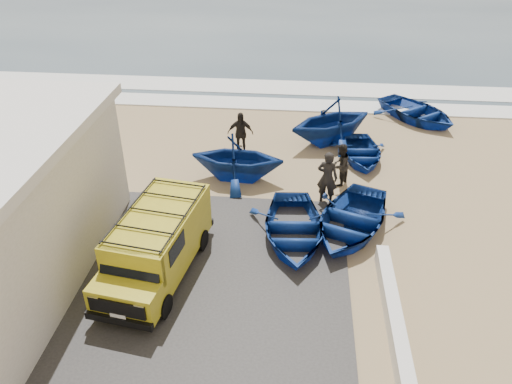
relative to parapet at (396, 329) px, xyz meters
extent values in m
plane|color=tan|center=(-5.00, 3.00, -0.28)|extent=(160.00, 160.00, 0.00)
cube|color=#373533|center=(-7.00, 1.00, -0.25)|extent=(12.00, 10.00, 0.05)
cube|color=white|center=(-5.00, 15.00, -0.25)|extent=(180.00, 1.60, 0.06)
cube|color=white|center=(-5.00, 17.50, -0.26)|extent=(180.00, 2.20, 0.04)
cube|color=black|center=(-8.55, 2.50, 2.33)|extent=(0.08, 0.70, 0.90)
cube|color=silver|center=(0.00, 0.00, 0.00)|extent=(0.35, 6.00, 0.55)
cube|color=gold|center=(-6.41, 2.15, 0.82)|extent=(2.32, 3.88, 1.54)
cube|color=gold|center=(-6.76, -0.07, 0.47)|extent=(1.89, 1.11, 0.84)
cube|color=black|center=(-6.69, 0.36, 1.22)|extent=(1.66, 0.57, 0.67)
cube|color=black|center=(-6.83, -0.51, 0.57)|extent=(1.50, 0.31, 0.42)
cube|color=black|center=(-6.83, -0.53, 0.16)|extent=(1.81, 0.41, 0.21)
cube|color=black|center=(-6.42, 2.10, 1.67)|extent=(2.19, 3.59, 0.06)
cylinder|color=black|center=(-7.52, 0.43, 0.05)|extent=(0.31, 0.68, 0.65)
cylinder|color=black|center=(-7.07, 3.29, 0.05)|extent=(0.31, 0.68, 0.65)
cylinder|color=black|center=(-5.88, 0.17, 0.05)|extent=(0.31, 0.68, 0.65)
cylinder|color=black|center=(-5.43, 3.03, 0.05)|extent=(0.31, 0.68, 0.65)
imported|color=navy|center=(-2.66, 3.79, 0.14)|extent=(3.14, 4.19, 0.83)
imported|color=navy|center=(-0.83, 4.42, 0.16)|extent=(4.29, 4.97, 0.87)
imported|color=navy|center=(-4.88, 7.39, 0.64)|extent=(3.67, 3.22, 1.83)
imported|color=navy|center=(-0.06, 9.40, 0.06)|extent=(2.51, 3.38, 0.67)
imported|color=navy|center=(-1.28, 10.91, 0.75)|extent=(5.08, 4.92, 2.04)
imported|color=navy|center=(2.90, 13.71, 0.15)|extent=(4.88, 5.08, 0.86)
imported|color=black|center=(-1.57, 6.08, 0.71)|extent=(0.82, 0.64, 1.98)
imported|color=black|center=(-1.05, 7.36, 0.55)|extent=(0.93, 1.00, 1.64)
imported|color=black|center=(-5.02, 9.53, 0.63)|extent=(1.10, 0.53, 1.81)
camera|label=1|loc=(-2.62, -8.95, 9.39)|focal=35.00mm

